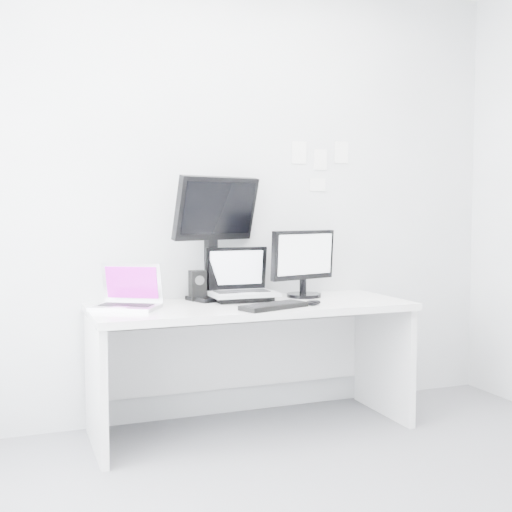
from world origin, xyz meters
name	(u,v)px	position (x,y,z in m)	size (l,w,h in m)	color
back_wall	(231,195)	(0.00, 1.60, 1.35)	(3.60, 3.60, 0.00)	silver
desk	(251,367)	(0.00, 1.25, 0.36)	(1.80, 0.70, 0.73)	white
macbook	(125,286)	(-0.70, 1.28, 0.86)	(0.34, 0.25, 0.25)	silver
speaker	(198,286)	(-0.25, 1.47, 0.82)	(0.09, 0.09, 0.18)	black
dell_laptop	(243,274)	(-0.01, 1.36, 0.89)	(0.38, 0.30, 0.32)	#AFB3B7
rear_monitor	(214,237)	(-0.15, 1.47, 1.10)	(0.55, 0.20, 0.74)	black
samsung_monitor	(304,263)	(0.39, 1.39, 0.94)	(0.46, 0.21, 0.42)	black
keyboard	(274,306)	(0.04, 1.03, 0.74)	(0.39, 0.14, 0.03)	black
mouse	(313,303)	(0.30, 1.06, 0.75)	(0.09, 0.06, 0.03)	black
wall_note_0	(299,152)	(0.45, 1.59, 1.62)	(0.10, 0.00, 0.14)	white
wall_note_1	(320,160)	(0.60, 1.59, 1.58)	(0.09, 0.00, 0.13)	white
wall_note_2	(341,152)	(0.75, 1.59, 1.63)	(0.10, 0.00, 0.14)	white
wall_note_3	(318,185)	(0.58, 1.59, 1.42)	(0.11, 0.00, 0.08)	white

